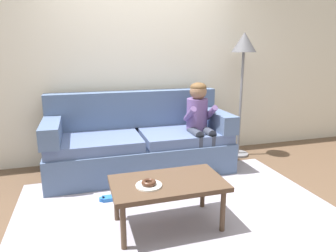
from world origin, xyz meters
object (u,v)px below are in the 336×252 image
at_px(person_child, 199,118).
at_px(donut, 149,182).
at_px(toy_controller, 111,199).
at_px(floor_lamp, 243,56).
at_px(couch, 140,143).
at_px(coffee_table, 168,186).

height_order(person_child, donut, person_child).
bearing_deg(person_child, donut, -128.07).
xyz_separation_m(person_child, toy_controller, (-1.16, -0.52, -0.65)).
relative_size(person_child, donut, 9.18).
relative_size(donut, floor_lamp, 0.07).
bearing_deg(donut, toy_controller, 111.53).
distance_m(couch, coffee_table, 1.32).
height_order(couch, person_child, person_child).
height_order(couch, donut, couch).
relative_size(toy_controller, floor_lamp, 0.13).
height_order(toy_controller, floor_lamp, floor_lamp).
bearing_deg(toy_controller, couch, 80.94).
xyz_separation_m(donut, floor_lamp, (1.67, 1.51, 0.96)).
xyz_separation_m(toy_controller, floor_lamp, (1.93, 0.87, 1.39)).
height_order(donut, floor_lamp, floor_lamp).
relative_size(coffee_table, donut, 7.82).
relative_size(coffee_table, floor_lamp, 0.55).
distance_m(toy_controller, floor_lamp, 2.53).
relative_size(person_child, toy_controller, 4.87).
xyz_separation_m(coffee_table, donut, (-0.17, -0.05, 0.08)).
bearing_deg(toy_controller, floor_lamp, 46.81).
bearing_deg(toy_controller, coffee_table, -31.66).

